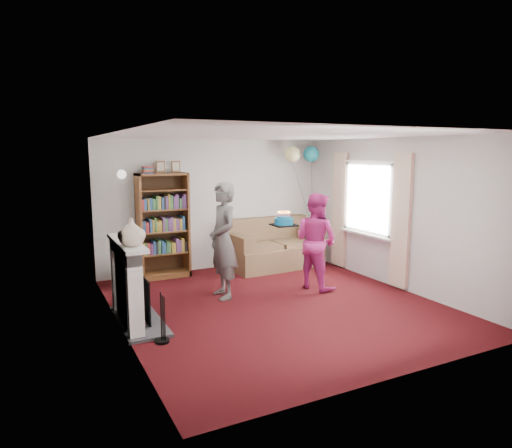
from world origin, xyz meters
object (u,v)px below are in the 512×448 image
sofa (273,249)px  birthday_cake (284,221)px  person_striped (223,241)px  person_magenta (316,241)px  bookcase (163,226)px

sofa → birthday_cake: bearing=-115.4°
sofa → birthday_cake: birthday_cake is taller
person_striped → person_magenta: (1.57, -0.23, -0.10)m
sofa → birthday_cake: size_ratio=5.04×
sofa → person_striped: person_striped is taller
bookcase → person_striped: size_ratio=1.16×
bookcase → birthday_cake: 2.38m
bookcase → sofa: (2.15, -0.23, -0.58)m
person_striped → birthday_cake: bearing=75.5°
person_striped → person_magenta: person_striped is taller
sofa → person_striped: bearing=-142.0°
birthday_cake → person_striped: bearing=163.5°
person_magenta → birthday_cake: 0.75m
sofa → birthday_cake: 1.98m
person_magenta → person_striped: bearing=63.6°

